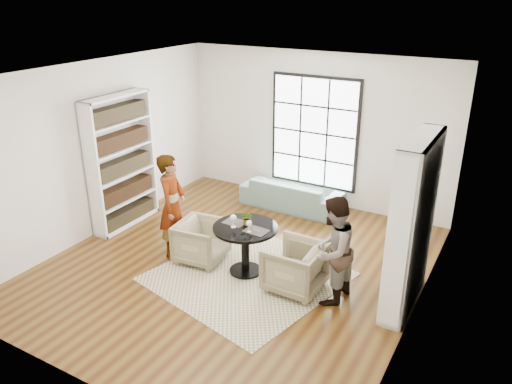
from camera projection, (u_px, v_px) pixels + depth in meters
The scene contains 16 objects.
ground at pixel (236, 265), 7.94m from camera, with size 6.00×6.00×0.00m, color brown.
room_shell at pixel (253, 180), 7.89m from camera, with size 6.00×6.01×6.00m.
rug at pixel (248, 276), 7.61m from camera, with size 2.48×2.48×0.01m, color beige.
pedestal_table at pixel (245, 239), 7.53m from camera, with size 0.98×0.98×0.78m.
sofa at pixel (292, 194), 9.89m from camera, with size 1.99×0.78×0.58m, color gray.
armchair_left at pixel (202, 241), 7.95m from camera, with size 0.72×0.74×0.68m, color #C6B08D.
armchair_right at pixel (295, 267), 7.18m from camera, with size 0.77×0.79×0.72m, color tan.
person_left at pixel (172, 205), 8.01m from camera, with size 0.62×0.41×1.70m, color gray.
person_right at pixel (332, 251), 6.77m from camera, with size 0.76×0.59×1.56m, color gray.
placemat_left at pixel (235, 222), 7.57m from camera, with size 0.34×0.26×0.01m, color black.
placemat_right at pixel (256, 231), 7.31m from camera, with size 0.34×0.26×0.01m, color black.
cutlery_left at pixel (235, 222), 7.57m from camera, with size 0.14×0.22×0.01m, color silver, non-canonical shape.
cutlery_right at pixel (256, 230), 7.31m from camera, with size 0.14×0.22×0.01m, color silver, non-canonical shape.
wine_glass_left at pixel (233, 218), 7.37m from camera, with size 0.09×0.09×0.21m.
wine_glass_right at pixel (249, 224), 7.23m from camera, with size 0.09×0.09×0.19m.
flower_centerpiece at pixel (247, 218), 7.46m from camera, with size 0.20×0.18×0.22m, color gray.
Camera 1 is at (3.68, -5.83, 4.11)m, focal length 35.00 mm.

